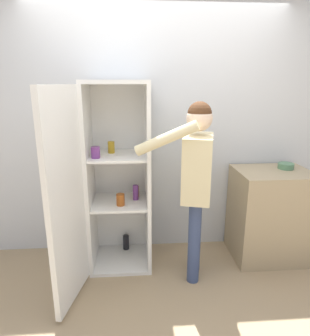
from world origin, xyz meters
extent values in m
plane|color=tan|center=(0.00, 0.00, 0.00)|extent=(12.00, 12.00, 0.00)
cube|color=silver|center=(0.00, 0.98, 1.27)|extent=(7.00, 0.06, 2.55)
cube|color=white|center=(-0.39, 0.65, 0.02)|extent=(0.59, 0.55, 0.04)
cube|color=white|center=(-0.39, 0.65, 1.78)|extent=(0.59, 0.55, 0.04)
cube|color=white|center=(-0.39, 0.91, 0.90)|extent=(0.59, 0.03, 1.73)
cube|color=white|center=(-0.67, 0.65, 0.90)|extent=(0.03, 0.55, 1.73)
cube|color=white|center=(-0.12, 0.65, 0.90)|extent=(0.04, 0.55, 1.73)
cube|color=white|center=(-0.39, 0.65, 0.65)|extent=(0.52, 0.48, 0.02)
cube|color=white|center=(-0.39, 0.65, 1.11)|extent=(0.52, 0.48, 0.02)
cube|color=white|center=(-0.77, 0.09, 0.90)|extent=(0.18, 0.58, 1.73)
cylinder|color=#723884|center=(-0.24, 0.68, 0.73)|extent=(0.06, 0.06, 0.15)
cylinder|color=#723884|center=(-0.59, 0.53, 1.18)|extent=(0.08, 0.08, 0.10)
cylinder|color=#B78C1E|center=(-0.46, 0.73, 1.18)|extent=(0.06, 0.06, 0.11)
cylinder|color=black|center=(-0.35, 0.81, 0.11)|extent=(0.06, 0.06, 0.16)
cylinder|color=#9E4C19|center=(-0.38, 0.55, 0.71)|extent=(0.08, 0.08, 0.11)
cylinder|color=#9E4C19|center=(-0.23, 0.76, 0.71)|extent=(0.06, 0.06, 0.11)
cylinder|color=#384770|center=(0.28, 0.27, 0.40)|extent=(0.11, 0.11, 0.79)
cylinder|color=#384770|center=(0.32, 0.44, 0.40)|extent=(0.11, 0.11, 0.79)
cube|color=beige|center=(0.30, 0.36, 1.07)|extent=(0.34, 0.47, 0.56)
sphere|color=beige|center=(0.30, 0.36, 1.49)|extent=(0.22, 0.22, 0.22)
sphere|color=#4C2D19|center=(0.30, 0.36, 1.53)|extent=(0.20, 0.20, 0.20)
cylinder|color=beige|center=(0.01, 0.19, 1.36)|extent=(0.52, 0.22, 0.30)
cylinder|color=beige|center=(0.36, 0.59, 1.04)|extent=(0.09, 0.09, 0.53)
cube|color=tan|center=(1.14, 0.64, 0.47)|extent=(0.73, 0.57, 0.94)
cylinder|color=#517F5B|center=(1.28, 0.71, 0.97)|extent=(0.15, 0.15, 0.06)
camera|label=1|loc=(-0.25, -2.09, 1.77)|focal=32.00mm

